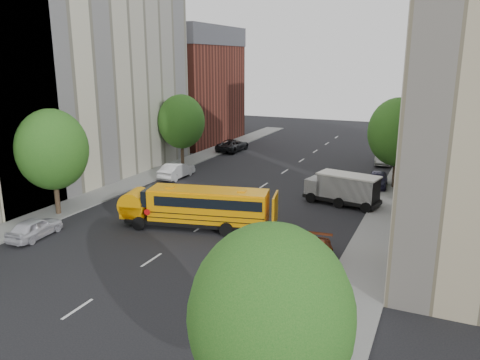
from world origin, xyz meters
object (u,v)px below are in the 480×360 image
Objects in this scene: parked_car_4 at (378,179)px; safari_truck at (343,188)px; street_tree_2 at (181,122)px; street_tree_1 at (52,150)px; school_bus at (197,206)px; parked_car_1 at (177,170)px; parked_car_2 at (233,145)px; parked_car_0 at (35,228)px; parked_car_5 at (384,157)px; street_tree_4 at (398,132)px; street_tree_3 at (271,317)px; street_tree_5 at (409,120)px; parked_car_3 at (313,256)px.

safari_truck is at bearing -109.96° from parked_car_4.
street_tree_2 is at bearing 171.26° from safari_truck.
street_tree_2 is at bearing 90.00° from street_tree_1.
parked_car_1 is at bearing 114.65° from school_bus.
street_tree_1 is 22.16m from safari_truck.
street_tree_2 is 10.79m from parked_car_2.
parked_car_4 is (18.52, 21.84, 0.04)m from parked_car_0.
street_tree_1 is 1.46× the size of parked_car_2.
parked_car_5 is at bearing -177.54° from parked_car_2.
street_tree_4 is 1.30× the size of safari_truck.
street_tree_1 is 1.27× the size of safari_truck.
street_tree_5 reaches higher than street_tree_3.
parked_car_3 is at bearing -96.56° from street_tree_4.
parked_car_2 is at bearing 116.19° from street_tree_3.
street_tree_2 is 1.70× the size of parked_car_3.
street_tree_4 is at bearing 6.33° from parked_car_4.
parked_car_0 is (2.08, -22.11, -4.15)m from street_tree_2.
parked_car_0 is at bearing 93.51° from parked_car_2.
safari_truck is 1.48× the size of parked_car_4.
school_bus is at bearing -113.36° from parked_car_5.
street_tree_5 reaches higher than parked_car_0.
street_tree_3 is at bearing -55.49° from street_tree_2.
street_tree_1 is 14.01m from parked_car_1.
street_tree_3 is 46.83m from parked_car_2.
street_tree_1 is 1.65× the size of parked_car_5.
parked_car_5 reaches higher than parked_car_4.
street_tree_4 is 30.08m from parked_car_0.
safari_truck is at bearing -97.72° from parked_car_5.
parked_car_1 is (-19.80, -16.82, -3.95)m from street_tree_5.
street_tree_3 is 33.83m from parked_car_1.
parked_car_1 is 1.02× the size of parked_car_3.
parked_car_2 is at bearing -86.86° from parked_car_1.
parked_car_0 is (2.08, -4.11, -4.28)m from street_tree_1.
safari_truck is 1.35× the size of parked_car_1.
parked_car_1 is 22.68m from parked_car_3.
school_bus reaches higher than parked_car_3.
street_tree_4 is 1.76× the size of parked_car_1.
street_tree_3 is at bearing -91.37° from parked_car_5.
street_tree_4 is 1.08× the size of street_tree_5.
street_tree_1 reaches higher than street_tree_2.
street_tree_2 is 27.84m from parked_car_3.
street_tree_5 is at bearing 90.00° from street_tree_4.
parked_car_0 is (-19.92, -22.11, -4.40)m from street_tree_4.
parked_car_4 is 0.88× the size of parked_car_5.
parked_car_0 reaches higher than parked_car_3.
street_tree_1 is at bearing -68.11° from parked_car_0.
parked_car_3 is at bearing -30.98° from school_bus.
street_tree_3 is 1.49× the size of parked_car_5.
parked_car_1 is 14.73m from parked_car_2.
parked_car_3 is (8.98, -2.98, -0.92)m from school_bus.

